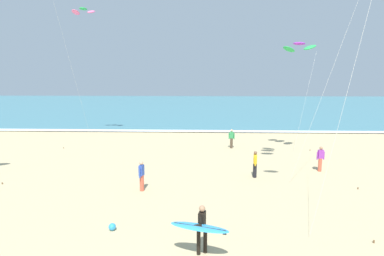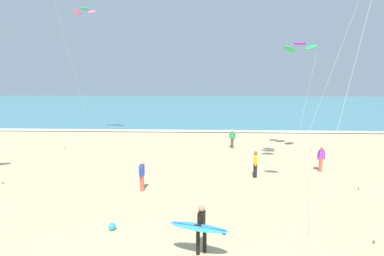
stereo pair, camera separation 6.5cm
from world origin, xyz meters
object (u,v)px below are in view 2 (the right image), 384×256
at_px(kite_arc_violet_low, 300,47).
at_px(bystander_blue_top, 142,176).
at_px(bystander_yellow_top, 255,164).
at_px(bystander_purple_top, 321,159).
at_px(bystander_green_top, 232,139).
at_px(kite_arc_emerald_distant, 84,11).
at_px(surfer_trailing, 200,227).
at_px(beach_ball, 112,227).

xyz_separation_m(kite_arc_violet_low, bystander_blue_top, (-10.03, -7.82, -7.15)).
height_order(bystander_yellow_top, bystander_purple_top, same).
bearing_deg(bystander_green_top, kite_arc_emerald_distant, 163.03).
bearing_deg(kite_arc_emerald_distant, surfer_trailing, -60.84).
xyz_separation_m(surfer_trailing, bystander_green_top, (2.41, 15.56, -0.23)).
height_order(kite_arc_violet_low, bystander_purple_top, kite_arc_violet_low).
bearing_deg(bystander_green_top, bystander_purple_top, -50.93).
bearing_deg(kite_arc_emerald_distant, bystander_yellow_top, -39.33).
bearing_deg(kite_arc_violet_low, beach_ball, -130.83).
height_order(kite_arc_emerald_distant, bystander_green_top, kite_arc_emerald_distant).
bearing_deg(bystander_green_top, surfer_trailing, -98.81).
bearing_deg(bystander_purple_top, beach_ball, -144.01).
bearing_deg(bystander_blue_top, bystander_green_top, 60.63).
xyz_separation_m(bystander_green_top, bystander_yellow_top, (0.69, -7.45, 0.00)).
xyz_separation_m(kite_arc_violet_low, kite_arc_emerald_distant, (-17.88, 6.07, 3.79)).
bearing_deg(bystander_yellow_top, bystander_purple_top, 17.34).
bearing_deg(bystander_blue_top, bystander_yellow_top, 20.80).
relative_size(kite_arc_emerald_distant, bystander_purple_top, 7.60).
bearing_deg(bystander_blue_top, kite_arc_violet_low, 37.96).
xyz_separation_m(bystander_green_top, bystander_blue_top, (-5.52, -9.81, 0.00)).
bearing_deg(surfer_trailing, beach_ball, 155.09).
xyz_separation_m(kite_arc_violet_low, bystander_green_top, (-4.51, 1.98, -7.15)).
relative_size(kite_arc_violet_low, bystander_purple_top, 5.22).
bearing_deg(kite_arc_violet_low, kite_arc_emerald_distant, 161.26).
height_order(bystander_green_top, beach_ball, bystander_green_top).
bearing_deg(surfer_trailing, bystander_purple_top, 52.02).
height_order(surfer_trailing, beach_ball, surfer_trailing).
height_order(bystander_purple_top, beach_ball, bystander_purple_top).
xyz_separation_m(kite_arc_emerald_distant, bystander_yellow_top, (14.07, -11.53, -10.94)).
relative_size(bystander_green_top, bystander_yellow_top, 1.00).
relative_size(kite_arc_violet_low, bystander_green_top, 5.22).
relative_size(surfer_trailing, bystander_blue_top, 1.25).
bearing_deg(surfer_trailing, bystander_blue_top, 118.36).
distance_m(kite_arc_emerald_distant, bystander_blue_top, 19.35).
bearing_deg(kite_arc_emerald_distant, bystander_purple_top, -29.07).
distance_m(bystander_green_top, beach_ball, 15.16).
distance_m(bystander_green_top, bystander_blue_top, 11.25).
relative_size(kite_arc_emerald_distant, bystander_green_top, 7.60).
height_order(kite_arc_violet_low, bystander_yellow_top, kite_arc_violet_low).
distance_m(bystander_yellow_top, bystander_purple_top, 4.47).
bearing_deg(surfer_trailing, kite_arc_violet_low, 62.99).
relative_size(bystander_blue_top, bystander_yellow_top, 1.00).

